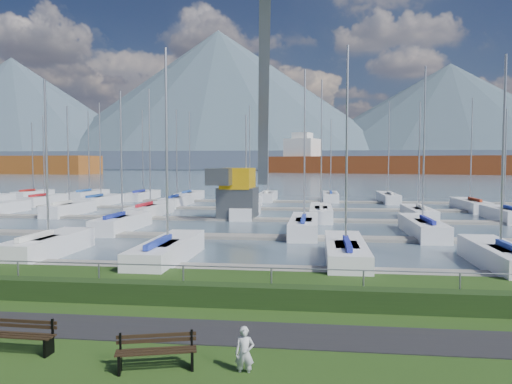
% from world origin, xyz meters
% --- Properties ---
extents(path, '(160.00, 2.00, 0.04)m').
position_xyz_m(path, '(0.00, -3.00, 0.01)').
color(path, black).
rests_on(path, grass).
extents(water, '(800.00, 540.00, 0.20)m').
position_xyz_m(water, '(0.00, 260.00, -0.40)').
color(water, '#4A5C6C').
extents(hedge, '(80.00, 0.70, 0.70)m').
position_xyz_m(hedge, '(0.00, -0.40, 0.35)').
color(hedge, black).
rests_on(hedge, grass).
extents(fence, '(80.00, 0.04, 0.04)m').
position_xyz_m(fence, '(0.00, 0.00, 1.20)').
color(fence, gray).
rests_on(fence, grass).
extents(foothill, '(900.00, 80.00, 12.00)m').
position_xyz_m(foothill, '(0.00, 330.00, 6.00)').
color(foothill, '#434F62').
rests_on(foothill, water).
extents(mountains, '(1190.00, 360.00, 115.00)m').
position_xyz_m(mountains, '(7.35, 404.62, 46.68)').
color(mountains, '#40525D').
rests_on(mountains, water).
extents(docks, '(90.00, 41.60, 0.25)m').
position_xyz_m(docks, '(0.00, 26.00, -0.22)').
color(docks, gray).
rests_on(docks, water).
extents(bench_left, '(1.81, 0.48, 0.85)m').
position_xyz_m(bench_left, '(-3.76, -5.01, 0.42)').
color(bench_left, black).
rests_on(bench_left, grass).
extents(bench_right, '(1.85, 0.90, 0.85)m').
position_xyz_m(bench_right, '(-0.09, -5.58, 0.42)').
color(bench_right, black).
rests_on(bench_right, grass).
extents(person, '(0.45, 0.31, 1.19)m').
position_xyz_m(person, '(1.91, -5.50, 0.60)').
color(person, '#BBBCC3').
rests_on(person, grass).
extents(crane, '(5.29, 13.27, 22.35)m').
position_xyz_m(crane, '(-2.99, 27.97, 5.33)').
color(crane, '#53565A').
rests_on(crane, water).
extents(cargo_ship_mid, '(110.89, 54.97, 21.50)m').
position_xyz_m(cargo_ship_mid, '(28.46, 214.17, 3.44)').
color(cargo_ship_mid, brown).
rests_on(cargo_ship_mid, water).
extents(sailboat_fleet, '(73.05, 49.88, 13.13)m').
position_xyz_m(sailboat_fleet, '(-3.17, 28.40, 5.36)').
color(sailboat_fleet, '#1F4D9D').
rests_on(sailboat_fleet, water).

